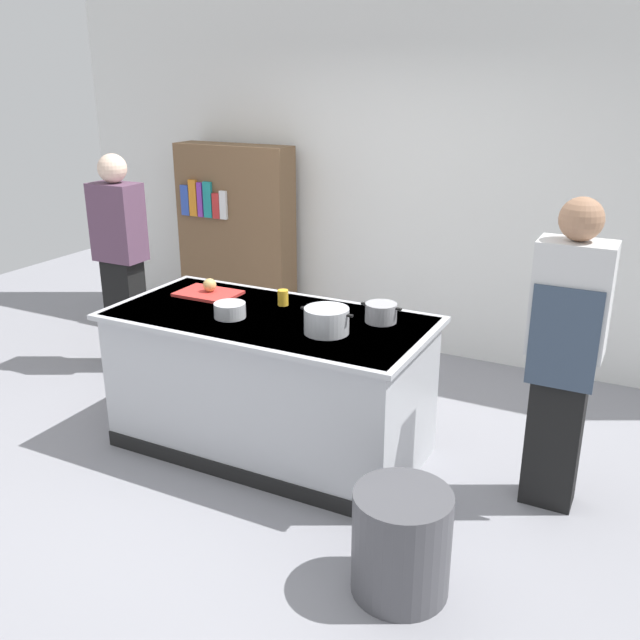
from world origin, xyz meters
name	(u,v)px	position (x,y,z in m)	size (l,w,h in m)	color
ground_plane	(272,447)	(0.00, 0.00, 0.00)	(10.00, 10.00, 0.00)	gray
back_wall	(397,173)	(0.00, 2.10, 1.50)	(6.40, 0.12, 3.00)	white
counter_island	(270,381)	(0.00, 0.00, 0.47)	(1.98, 0.98, 0.90)	#B7BABF
cutting_board	(208,294)	(-0.57, 0.18, 0.91)	(0.40, 0.28, 0.02)	red
onion	(210,285)	(-0.57, 0.20, 0.96)	(0.09, 0.09, 0.09)	tan
stock_pot	(327,321)	(0.44, -0.10, 0.97)	(0.32, 0.26, 0.15)	#B7BABF
sauce_pan	(381,313)	(0.65, 0.21, 0.96)	(0.25, 0.19, 0.11)	#99999E
mixing_bowl	(230,310)	(-0.19, -0.13, 0.94)	(0.19, 0.19, 0.09)	#B7BABF
juice_cup	(283,298)	(-0.02, 0.22, 0.95)	(0.07, 0.07, 0.10)	yellow
trash_bin	(401,542)	(1.21, -0.86, 0.26)	(0.46, 0.46, 0.52)	#4C4C51
person_chef	(565,351)	(1.69, 0.20, 0.91)	(0.38, 0.25, 1.72)	black
person_guest	(121,259)	(-1.72, 0.62, 0.91)	(0.38, 0.24, 1.72)	black
bookshelf	(236,239)	(-1.42, 1.80, 0.85)	(1.10, 0.31, 1.70)	brown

